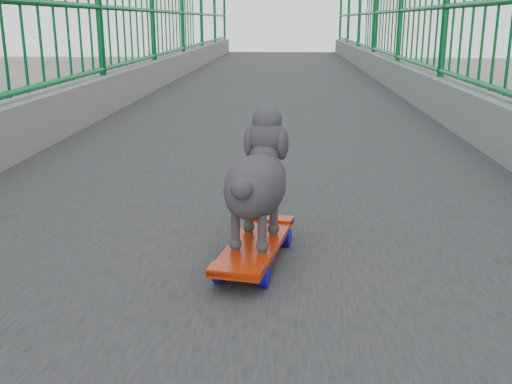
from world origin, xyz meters
The scene contains 4 objects.
railing centered at (0.00, 0.00, 7.21)m, with size 3.00×24.00×1.42m.
skateboard centered at (0.06, -1.27, 7.05)m, with size 0.25×0.55×0.07m.
poodle centered at (0.06, -1.24, 7.27)m, with size 0.24×0.44×0.37m.
car_0 centered at (-6.00, 8.65, 0.74)m, with size 1.75×4.35×1.48m, color silver.
Camera 1 is at (0.15, -3.04, 7.74)m, focal length 42.00 mm.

